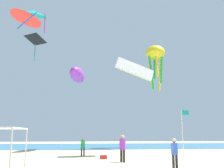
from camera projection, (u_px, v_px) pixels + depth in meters
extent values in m
cube|color=teal|center=(103.00, 146.00, 43.54)|extent=(110.00, 21.76, 0.03)
cylinder|color=#B2B2B7|center=(10.00, 155.00, 11.02)|extent=(0.07, 0.07, 2.23)
cylinder|color=#B2B2B7|center=(26.00, 150.00, 13.96)|extent=(0.07, 0.07, 2.23)
cylinder|color=#33384C|center=(84.00, 152.00, 23.95)|extent=(0.15, 0.15, 0.75)
cylinder|color=#33384C|center=(82.00, 152.00, 23.75)|extent=(0.15, 0.15, 0.75)
cylinder|color=green|center=(83.00, 144.00, 23.99)|extent=(0.39, 0.39, 0.65)
sphere|color=tan|center=(83.00, 139.00, 24.07)|extent=(0.24, 0.24, 0.24)
cylinder|color=black|center=(124.00, 156.00, 18.26)|extent=(0.17, 0.17, 0.87)
cylinder|color=black|center=(121.00, 156.00, 18.54)|extent=(0.17, 0.17, 0.87)
cylinder|color=purple|center=(123.00, 144.00, 18.56)|extent=(0.45, 0.45, 0.75)
sphere|color=tan|center=(123.00, 137.00, 18.66)|extent=(0.28, 0.28, 0.28)
cylinder|color=black|center=(177.00, 161.00, 15.14)|extent=(0.15, 0.15, 0.78)
cylinder|color=black|center=(173.00, 162.00, 14.95)|extent=(0.15, 0.15, 0.78)
cylinder|color=blue|center=(174.00, 149.00, 15.18)|extent=(0.41, 0.41, 0.68)
sphere|color=tan|center=(174.00, 141.00, 15.27)|extent=(0.26, 0.26, 0.26)
cylinder|color=silver|center=(183.00, 136.00, 18.86)|extent=(0.06, 0.06, 3.73)
cube|color=teal|center=(185.00, 113.00, 19.22)|extent=(0.55, 0.02, 0.35)
cube|color=red|center=(103.00, 157.00, 20.68)|extent=(0.56, 0.36, 0.32)
cube|color=white|center=(103.00, 155.00, 20.71)|extent=(0.57, 0.37, 0.03)
cone|color=red|center=(27.00, 16.00, 21.08)|extent=(3.28, 3.26, 1.26)
cylinder|color=blue|center=(27.00, 20.00, 19.88)|extent=(1.40, 0.47, 1.65)
ellipsoid|color=yellow|center=(155.00, 53.00, 42.30)|extent=(3.33, 3.33, 2.26)
cylinder|color=yellow|center=(157.00, 65.00, 40.90)|extent=(0.37, 0.69, 3.49)
cylinder|color=green|center=(162.00, 69.00, 41.30)|extent=(0.72, 0.60, 4.54)
cylinder|color=yellow|center=(160.00, 74.00, 42.14)|extent=(0.85, 0.59, 5.58)
cylinder|color=green|center=(155.00, 68.00, 42.77)|extent=(0.37, 0.69, 3.49)
cylinder|color=yellow|center=(150.00, 71.00, 42.17)|extent=(0.72, 0.60, 4.54)
cylinder|color=green|center=(151.00, 72.00, 41.13)|extent=(0.85, 0.59, 5.58)
ellipsoid|color=purple|center=(77.00, 75.00, 34.62)|extent=(2.95, 6.25, 2.22)
cone|color=red|center=(77.00, 68.00, 34.80)|extent=(1.13, 1.00, 0.87)
cube|color=black|center=(36.00, 39.00, 43.10)|extent=(3.81, 3.77, 0.94)
cylinder|color=teal|center=(35.00, 52.00, 42.66)|extent=(0.18, 0.18, 2.95)
cube|color=white|center=(135.00, 69.00, 37.24)|extent=(5.84, 1.07, 3.55)
cube|color=yellow|center=(135.00, 74.00, 37.09)|extent=(4.51, 0.37, 1.97)
cone|color=teal|center=(33.00, 13.00, 26.54)|extent=(3.61, 3.63, 1.34)
cylinder|color=purple|center=(45.00, 23.00, 26.79)|extent=(0.19, 0.39, 2.33)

